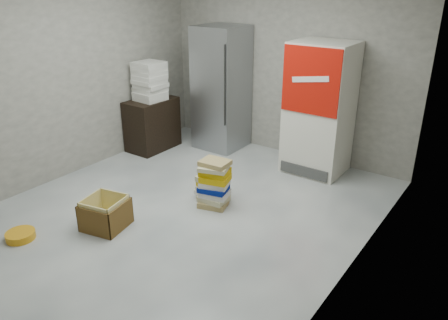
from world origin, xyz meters
name	(u,v)px	position (x,y,z in m)	size (l,w,h in m)	color
ground	(177,215)	(0.00, 0.00, 0.00)	(5.00, 5.00, 0.00)	silver
room_shell	(170,60)	(0.00, 0.00, 1.80)	(4.04, 5.04, 2.82)	#A09B90
steel_fridge	(221,89)	(-0.90, 2.13, 0.95)	(0.70, 0.72, 1.90)	#94969B
coke_cooler	(319,109)	(0.75, 2.12, 0.90)	(0.80, 0.73, 1.80)	silver
wood_shelf	(152,124)	(-1.73, 1.40, 0.40)	(0.50, 0.80, 0.80)	black
supply_box_stack	(150,81)	(-1.72, 1.40, 1.09)	(0.44, 0.45, 0.58)	white
phonebook_stack_main	(214,184)	(0.23, 0.43, 0.30)	(0.41, 0.37, 0.59)	#9B844F
phonebook_stack_side	(212,188)	(0.10, 0.55, 0.15)	(0.43, 0.37, 0.29)	tan
cardboard_box	(106,215)	(-0.47, -0.65, 0.14)	(0.51, 0.51, 0.35)	gold
bucket_lid	(21,235)	(-1.02, -1.35, 0.04)	(0.30, 0.30, 0.08)	orange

